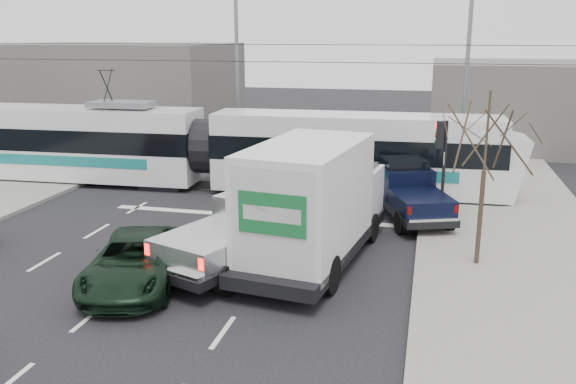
% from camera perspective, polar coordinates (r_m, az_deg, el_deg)
% --- Properties ---
extents(ground, '(120.00, 120.00, 0.00)m').
position_cam_1_polar(ground, '(17.51, -8.15, -7.84)').
color(ground, black).
rests_on(ground, ground).
extents(sidewalk_right, '(6.00, 60.00, 0.15)m').
position_cam_1_polar(sidewalk_right, '(16.65, 22.57, -9.82)').
color(sidewalk_right, gray).
rests_on(sidewalk_right, ground).
extents(rails, '(60.00, 1.60, 0.03)m').
position_cam_1_polar(rails, '(26.59, -0.34, 0.17)').
color(rails, '#33302D').
rests_on(rails, ground).
extents(building_left, '(14.00, 10.00, 6.00)m').
position_cam_1_polar(building_left, '(42.27, -15.32, 9.18)').
color(building_left, '#625D59').
rests_on(building_left, ground).
extents(building_right, '(12.00, 10.00, 5.00)m').
position_cam_1_polar(building_right, '(39.68, 22.01, 7.59)').
color(building_right, '#625D59').
rests_on(building_right, ground).
extents(bare_tree, '(2.40, 2.40, 5.00)m').
position_cam_1_polar(bare_tree, '(17.81, 18.09, 4.68)').
color(bare_tree, '#47382B').
rests_on(bare_tree, ground).
extents(traffic_signal, '(0.44, 0.44, 3.60)m').
position_cam_1_polar(traffic_signal, '(21.87, 14.15, 3.89)').
color(traffic_signal, black).
rests_on(traffic_signal, ground).
extents(street_lamp_near, '(2.38, 0.25, 9.00)m').
position_cam_1_polar(street_lamp_near, '(29.08, 16.02, 11.05)').
color(street_lamp_near, slate).
rests_on(street_lamp_near, ground).
extents(street_lamp_far, '(2.38, 0.25, 9.00)m').
position_cam_1_polar(street_lamp_far, '(32.71, -5.11, 11.89)').
color(street_lamp_far, slate).
rests_on(street_lamp_far, ground).
extents(catenary, '(60.00, 0.20, 7.00)m').
position_cam_1_polar(catenary, '(25.89, -0.36, 8.50)').
color(catenary, black).
rests_on(catenary, ground).
extents(tram, '(24.96, 3.47, 5.08)m').
position_cam_1_polar(tram, '(26.94, -7.67, 4.14)').
color(tram, silver).
rests_on(tram, ground).
extents(silver_pickup, '(4.28, 6.69, 2.30)m').
position_cam_1_polar(silver_pickup, '(18.21, -3.31, -2.99)').
color(silver_pickup, black).
rests_on(silver_pickup, ground).
extents(box_truck, '(3.57, 7.70, 3.71)m').
position_cam_1_polar(box_truck, '(17.80, 2.47, -1.09)').
color(box_truck, black).
rests_on(box_truck, ground).
extents(navy_pickup, '(3.42, 5.27, 2.09)m').
position_cam_1_polar(navy_pickup, '(22.93, 11.17, 0.17)').
color(navy_pickup, black).
rests_on(navy_pickup, ground).
extents(green_car, '(3.31, 5.27, 1.36)m').
position_cam_1_polar(green_car, '(17.09, -14.07, -6.28)').
color(green_car, black).
rests_on(green_car, ground).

